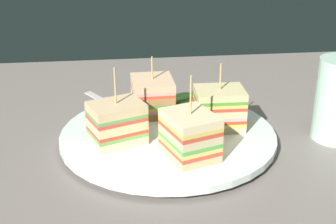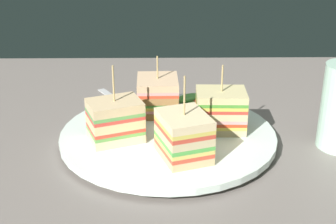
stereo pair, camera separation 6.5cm
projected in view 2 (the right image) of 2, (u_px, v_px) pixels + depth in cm
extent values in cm
cube|color=slate|center=(168.00, 148.00, 67.27)|extent=(118.71, 80.77, 1.80)
cylinder|color=white|center=(168.00, 140.00, 66.77)|extent=(18.32, 18.32, 0.74)
cylinder|color=white|center=(168.00, 135.00, 66.44)|extent=(29.55, 29.55, 0.90)
cube|color=#D3BA8A|center=(220.00, 126.00, 66.95)|extent=(6.86, 5.46, 0.95)
cube|color=#B2844C|center=(196.00, 126.00, 67.00)|extent=(0.41, 5.18, 0.95)
cube|color=#F4D151|center=(220.00, 121.00, 66.68)|extent=(6.86, 5.46, 0.47)
cube|color=red|center=(220.00, 118.00, 66.49)|extent=(6.86, 5.46, 0.47)
cube|color=pink|center=(220.00, 115.00, 66.31)|extent=(6.86, 5.46, 0.47)
cube|color=#D2C08C|center=(221.00, 110.00, 66.03)|extent=(6.86, 5.46, 0.95)
cube|color=#9E7242|center=(197.00, 110.00, 66.07)|extent=(0.41, 5.18, 0.95)
cube|color=#C73E30|center=(221.00, 106.00, 65.75)|extent=(6.86, 5.46, 0.47)
cube|color=#F4C751|center=(221.00, 103.00, 65.56)|extent=(6.86, 5.46, 0.47)
cube|color=#4D9933|center=(221.00, 99.00, 65.38)|extent=(6.86, 5.46, 0.47)
cube|color=#D4C588|center=(221.00, 94.00, 65.10)|extent=(6.86, 5.46, 0.95)
cylinder|color=tan|center=(222.00, 78.00, 64.18)|extent=(0.24, 0.24, 3.67)
cube|color=beige|center=(158.00, 109.00, 72.61)|extent=(6.13, 6.85, 1.01)
cube|color=#9E7242|center=(158.00, 117.00, 69.59)|extent=(5.87, 0.40, 1.01)
cube|color=pink|center=(158.00, 104.00, 72.32)|extent=(6.13, 6.85, 0.46)
cube|color=#F8D455|center=(158.00, 101.00, 72.14)|extent=(6.13, 6.85, 0.46)
cube|color=green|center=(158.00, 98.00, 71.96)|extent=(6.13, 6.85, 0.46)
cube|color=beige|center=(158.00, 94.00, 71.67)|extent=(6.13, 6.85, 1.01)
cube|color=#9E7242|center=(158.00, 102.00, 68.65)|extent=(5.87, 0.40, 1.01)
cube|color=#DB492C|center=(158.00, 89.00, 71.38)|extent=(6.13, 6.85, 0.46)
cube|color=pink|center=(158.00, 86.00, 71.20)|extent=(6.13, 6.85, 0.46)
cube|color=#DEB68B|center=(158.00, 82.00, 70.91)|extent=(6.13, 6.85, 1.01)
cylinder|color=tan|center=(157.00, 67.00, 70.04)|extent=(0.24, 0.24, 3.39)
cube|color=beige|center=(116.00, 135.00, 63.92)|extent=(8.08, 7.12, 1.19)
cube|color=#B2844C|center=(139.00, 131.00, 65.05)|extent=(2.03, 4.70, 1.19)
cube|color=#65A84C|center=(116.00, 130.00, 63.59)|extent=(8.08, 7.12, 0.48)
cube|color=#DD422E|center=(115.00, 126.00, 63.40)|extent=(8.08, 7.12, 0.48)
cube|color=#E2C48A|center=(115.00, 121.00, 63.07)|extent=(8.08, 7.12, 1.19)
cube|color=#9E7242|center=(139.00, 117.00, 64.19)|extent=(2.03, 4.70, 1.19)
cube|color=#DC4137|center=(115.00, 115.00, 62.74)|extent=(8.08, 7.12, 0.48)
cube|color=#5F9E51|center=(115.00, 111.00, 62.54)|extent=(8.08, 7.12, 0.48)
cube|color=#D8B989|center=(114.00, 105.00, 62.21)|extent=(8.08, 7.12, 1.19)
cylinder|color=tan|center=(113.00, 84.00, 61.03)|extent=(0.24, 0.24, 4.80)
cube|color=#D8B681|center=(184.00, 153.00, 59.61)|extent=(7.31, 8.11, 1.00)
cube|color=#B2844C|center=(174.00, 142.00, 62.46)|extent=(5.13, 1.97, 1.00)
cube|color=#D64932|center=(184.00, 147.00, 59.31)|extent=(7.31, 8.11, 0.53)
cube|color=#E3C760|center=(184.00, 144.00, 59.10)|extent=(7.31, 8.11, 0.53)
cube|color=#52AE47|center=(184.00, 140.00, 58.89)|extent=(7.31, 8.11, 0.53)
cube|color=beige|center=(184.00, 134.00, 58.58)|extent=(7.31, 8.11, 1.00)
cube|color=#9E7242|center=(175.00, 123.00, 61.43)|extent=(5.13, 1.97, 1.00)
cube|color=#D44633|center=(184.00, 128.00, 58.28)|extent=(7.31, 8.11, 0.53)
cube|color=#E0C956|center=(184.00, 124.00, 58.07)|extent=(7.31, 8.11, 0.53)
cube|color=beige|center=(184.00, 119.00, 57.77)|extent=(7.31, 8.11, 1.00)
cylinder|color=tan|center=(184.00, 96.00, 56.60)|extent=(0.24, 0.24, 4.90)
ellipsoid|color=#387B2E|center=(195.00, 106.00, 73.56)|extent=(3.81, 3.64, 1.17)
ellipsoid|color=#559F44|center=(189.00, 98.00, 75.97)|extent=(4.98, 4.28, 1.38)
ellipsoid|color=#488F45|center=(214.00, 104.00, 74.17)|extent=(3.93, 3.97, 1.05)
ellipsoid|color=#49853C|center=(197.00, 106.00, 73.05)|extent=(4.16, 2.24, 1.41)
cylinder|color=red|center=(204.00, 104.00, 73.89)|extent=(3.98, 3.97, 1.08)
cube|color=silver|center=(117.00, 100.00, 81.30)|extent=(7.63, 11.13, 0.25)
ellipsoid|color=silver|center=(140.00, 113.00, 75.24)|extent=(4.18, 4.50, 1.00)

